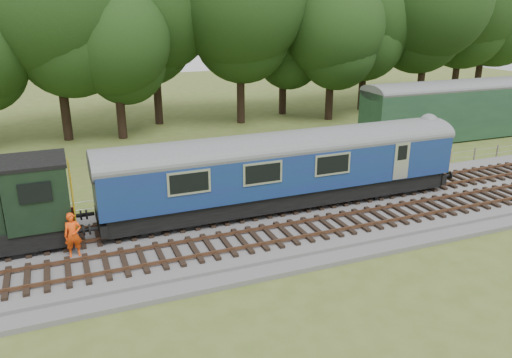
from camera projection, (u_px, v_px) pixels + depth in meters
name	position (u px, v px, depth m)	size (l,w,h in m)	color
ground	(285.00, 225.00, 23.73)	(120.00, 120.00, 0.00)	#485A21
ballast	(285.00, 222.00, 23.67)	(70.00, 7.00, 0.35)	#4C4C4F
track_north	(273.00, 207.00, 24.82)	(67.20, 2.40, 0.21)	black
track_south	(301.00, 230.00, 22.19)	(67.20, 2.40, 0.21)	black
fence	(251.00, 194.00, 27.67)	(64.00, 0.12, 1.00)	#6B6054
tree_line	(177.00, 127.00, 43.01)	(70.00, 8.00, 18.00)	black
dmu_railcar	(286.00, 163.00, 24.33)	(18.05, 2.86, 3.88)	black
worker	(73.00, 235.00, 19.78)	(0.67, 0.44, 1.84)	#FF480D
parked_coach	(465.00, 106.00, 39.01)	(17.55, 3.38, 4.47)	#183522
shed	(438.00, 117.00, 40.01)	(4.39, 4.39, 2.88)	#183522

